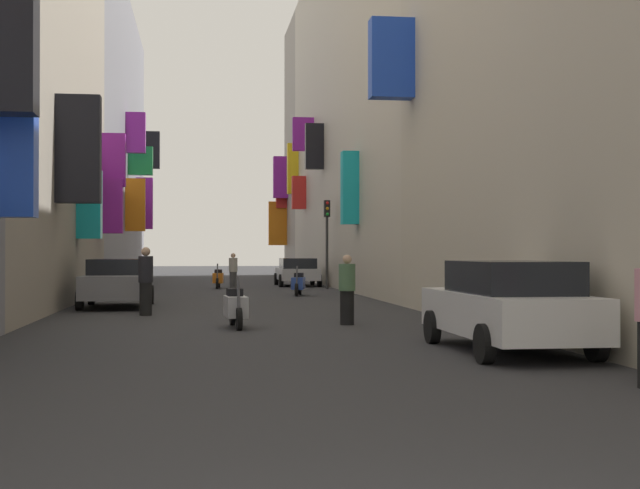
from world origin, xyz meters
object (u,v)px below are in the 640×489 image
(pedestrian_crossing, at_px, (233,271))
(pedestrian_near_right, at_px, (146,281))
(pedestrian_near_left, at_px, (347,290))
(parked_car_grey, at_px, (117,282))
(scooter_orange, at_px, (218,278))
(scooter_silver, at_px, (236,307))
(scooter_white, at_px, (141,285))
(parked_car_silver, at_px, (297,271))
(scooter_blue, at_px, (298,283))
(parked_car_white, at_px, (508,304))
(traffic_light_near_corner, at_px, (327,228))

(pedestrian_crossing, bearing_deg, pedestrian_near_right, -100.42)
(pedestrian_crossing, height_order, pedestrian_near_left, pedestrian_crossing)
(parked_car_grey, height_order, scooter_orange, parked_car_grey)
(scooter_silver, height_order, pedestrian_near_right, pedestrian_near_right)
(scooter_white, relative_size, scooter_silver, 0.97)
(parked_car_silver, xyz_separation_m, parked_car_grey, (-7.18, -15.61, 0.05))
(scooter_orange, bearing_deg, scooter_silver, -90.21)
(parked_car_grey, bearing_deg, scooter_blue, 45.60)
(parked_car_silver, bearing_deg, pedestrian_near_right, -107.64)
(parked_car_grey, relative_size, pedestrian_near_right, 2.39)
(parked_car_white, relative_size, scooter_blue, 2.33)
(parked_car_silver, distance_m, scooter_silver, 23.64)
(parked_car_silver, height_order, scooter_blue, parked_car_silver)
(parked_car_white, relative_size, pedestrian_crossing, 2.80)
(scooter_white, xyz_separation_m, scooter_silver, (2.88, -13.15, 0.00))
(scooter_blue, height_order, pedestrian_crossing, pedestrian_crossing)
(scooter_orange, relative_size, scooter_blue, 0.97)
(parked_car_grey, bearing_deg, pedestrian_near_right, -73.92)
(scooter_blue, bearing_deg, parked_car_grey, -134.40)
(scooter_orange, bearing_deg, pedestrian_near_right, -97.49)
(parked_car_grey, distance_m, pedestrian_near_right, 3.80)
(parked_car_white, distance_m, pedestrian_near_right, 11.37)
(scooter_white, bearing_deg, pedestrian_crossing, 61.21)
(parked_car_white, xyz_separation_m, scooter_silver, (-4.26, 5.33, -0.33))
(scooter_silver, bearing_deg, pedestrian_near_right, 118.19)
(scooter_white, distance_m, scooter_blue, 5.89)
(scooter_blue, xyz_separation_m, pedestrian_near_right, (-5.12, -9.95, 0.43))
(parked_car_white, height_order, pedestrian_near_left, pedestrian_near_left)
(scooter_orange, xyz_separation_m, traffic_light_near_corner, (4.83, -1.34, 2.26))
(pedestrian_near_left, bearing_deg, pedestrian_near_right, 142.60)
(pedestrian_near_right, height_order, traffic_light_near_corner, traffic_light_near_corner)
(scooter_silver, bearing_deg, pedestrian_near_left, 9.88)
(parked_car_silver, relative_size, pedestrian_near_left, 2.50)
(parked_car_silver, bearing_deg, scooter_white, -123.93)
(parked_car_silver, height_order, parked_car_grey, parked_car_grey)
(pedestrian_near_left, bearing_deg, pedestrian_crossing, 95.47)
(parked_car_silver, height_order, scooter_silver, parked_car_silver)
(scooter_silver, distance_m, pedestrian_near_right, 4.61)
(parked_car_white, distance_m, scooter_orange, 26.80)
(pedestrian_crossing, distance_m, traffic_light_near_corner, 4.62)
(parked_car_white, distance_m, scooter_white, 19.81)
(parked_car_white, xyz_separation_m, traffic_light_near_corner, (0.64, 25.12, 1.93))
(pedestrian_near_left, bearing_deg, scooter_white, 113.11)
(parked_car_silver, distance_m, scooter_blue, 9.37)
(scooter_blue, bearing_deg, scooter_silver, -101.92)
(pedestrian_crossing, distance_m, pedestrian_near_left, 19.31)
(scooter_blue, distance_m, traffic_light_near_corner, 6.52)
(parked_car_grey, xyz_separation_m, traffic_light_near_corner, (8.12, 12.10, 1.96))
(pedestrian_crossing, relative_size, pedestrian_near_right, 0.90)
(scooter_white, relative_size, traffic_light_near_corner, 0.46)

